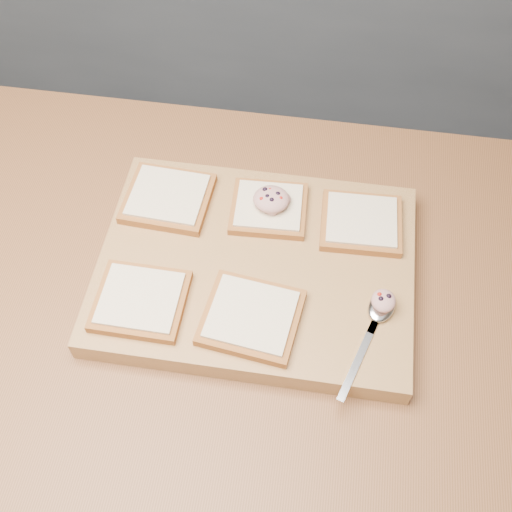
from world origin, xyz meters
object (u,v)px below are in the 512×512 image
(bread_far_center, at_px, (269,208))
(spoon, at_px, (378,314))
(cutting_board, at_px, (256,268))
(tuna_salad_dollop, at_px, (271,199))

(bread_far_center, height_order, spoon, bread_far_center)
(cutting_board, bearing_deg, spoon, -19.87)
(cutting_board, distance_m, tuna_salad_dollop, 0.11)
(cutting_board, distance_m, bread_far_center, 0.10)
(bread_far_center, xyz_separation_m, spoon, (0.18, -0.16, -0.00))
(tuna_salad_dollop, bearing_deg, bread_far_center, -171.40)
(bread_far_center, bearing_deg, spoon, -42.53)
(bread_far_center, relative_size, tuna_salad_dollop, 2.17)
(bread_far_center, distance_m, spoon, 0.24)
(spoon, bearing_deg, tuna_salad_dollop, 136.82)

